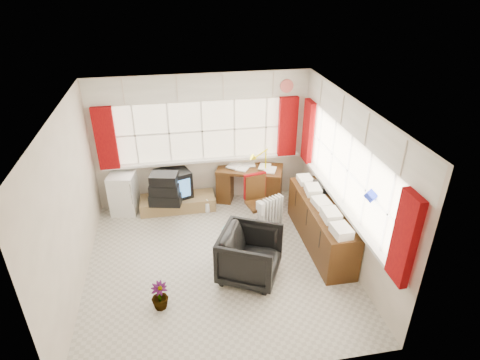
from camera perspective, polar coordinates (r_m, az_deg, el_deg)
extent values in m
plane|color=beige|center=(6.45, -3.11, -11.65)|extent=(4.00, 4.00, 0.00)
plane|color=beige|center=(7.52, -5.35, 5.58)|extent=(4.00, 0.00, 4.00)
plane|color=beige|center=(4.14, 0.16, -15.92)|extent=(4.00, 0.00, 4.00)
plane|color=beige|center=(5.89, -23.15, -3.61)|extent=(0.00, 4.00, 4.00)
plane|color=beige|center=(6.24, 15.09, -0.32)|extent=(0.00, 4.00, 4.00)
plane|color=white|center=(5.21, -3.83, 9.92)|extent=(4.00, 4.00, 0.00)
plane|color=#FFEEC9|center=(7.42, -5.40, 6.95)|extent=(3.60, 0.00, 3.60)
cube|color=white|center=(7.62, -5.18, 2.77)|extent=(3.70, 0.12, 0.05)
cube|color=white|center=(7.43, -14.70, 6.13)|extent=(0.03, 0.02, 1.10)
cube|color=white|center=(7.40, -10.05, 6.54)|extent=(0.03, 0.02, 1.10)
cube|color=white|center=(7.42, -5.39, 6.92)|extent=(0.03, 0.02, 1.10)
cube|color=white|center=(7.48, -0.78, 7.24)|extent=(0.03, 0.02, 1.10)
cube|color=white|center=(7.60, 3.72, 7.52)|extent=(0.03, 0.02, 1.10)
plane|color=#FFEEC9|center=(6.15, 15.15, 1.30)|extent=(0.00, 3.60, 3.60)
cube|color=white|center=(6.41, 14.18, -3.35)|extent=(0.12, 3.70, 0.05)
cube|color=white|center=(5.23, 20.30, -4.62)|extent=(0.02, 0.03, 1.10)
cube|color=white|center=(5.67, 17.47, -1.43)|extent=(0.02, 0.03, 1.10)
cube|color=white|center=(6.14, 15.07, 1.30)|extent=(0.02, 0.03, 1.10)
cube|color=white|center=(6.63, 13.01, 3.62)|extent=(0.02, 0.03, 1.10)
cube|color=white|center=(7.14, 11.23, 5.62)|extent=(0.02, 0.03, 1.10)
cube|color=#920A07|center=(7.42, -18.58, 5.58)|extent=(0.35, 0.10, 1.15)
cube|color=#920A07|center=(7.63, 6.79, 7.52)|extent=(0.35, 0.10, 1.15)
cube|color=#920A07|center=(7.46, 9.67, 6.81)|extent=(0.10, 0.35, 1.15)
cube|color=#920A07|center=(4.85, 22.37, -7.78)|extent=(0.10, 0.35, 1.15)
cube|color=white|center=(7.15, -5.68, 12.86)|extent=(3.95, 0.08, 0.48)
cube|color=white|center=(5.83, 15.96, 8.31)|extent=(0.08, 3.95, 0.48)
cube|color=#563414|center=(7.68, 1.40, 1.57)|extent=(1.37, 0.99, 0.06)
cube|color=#563414|center=(7.92, -2.02, -0.46)|extent=(0.46, 0.61, 0.65)
cube|color=#563414|center=(7.81, 4.82, -1.03)|extent=(0.46, 0.61, 0.65)
cube|color=white|center=(7.67, 1.41, 1.83)|extent=(0.29, 0.34, 0.02)
cube|color=white|center=(7.67, 1.41, 1.86)|extent=(0.29, 0.34, 0.02)
cube|color=white|center=(7.66, 1.41, 1.88)|extent=(0.29, 0.34, 0.02)
cube|color=white|center=(7.66, 1.41, 1.91)|extent=(0.29, 0.34, 0.02)
cube|color=white|center=(7.66, 1.41, 1.94)|extent=(0.29, 0.34, 0.02)
cube|color=white|center=(7.66, 1.41, 1.96)|extent=(0.29, 0.34, 0.02)
cylinder|color=#FFFD0A|center=(7.59, 3.63, 1.50)|extent=(0.11, 0.11, 0.02)
cylinder|color=#FFFD0A|center=(7.50, 3.67, 2.89)|extent=(0.03, 0.03, 0.41)
cone|color=#FFFD0A|center=(7.43, 3.71, 4.01)|extent=(0.17, 0.14, 0.17)
cube|color=black|center=(7.21, 2.67, -6.59)|extent=(0.49, 0.49, 0.04)
cylinder|color=silver|center=(7.09, 2.71, -5.13)|extent=(0.05, 0.05, 0.47)
cube|color=#563414|center=(6.96, 2.75, -3.50)|extent=(0.47, 0.46, 0.05)
cube|color=#563414|center=(6.99, 2.11, -0.92)|extent=(0.37, 0.12, 0.46)
cube|color=#920A07|center=(6.98, 2.11, -0.79)|extent=(0.40, 0.14, 0.47)
imported|color=black|center=(5.97, 1.45, -10.62)|extent=(1.13, 1.12, 0.78)
cube|color=white|center=(7.13, 4.34, -6.84)|extent=(0.47, 0.34, 0.09)
cube|color=white|center=(6.84, 3.14, -5.15)|extent=(0.08, 0.13, 0.57)
cube|color=white|center=(6.87, 3.58, -4.97)|extent=(0.08, 0.13, 0.57)
cube|color=white|center=(6.91, 4.01, -4.80)|extent=(0.08, 0.13, 0.57)
cube|color=white|center=(6.95, 4.44, -4.62)|extent=(0.08, 0.13, 0.57)
cube|color=white|center=(6.98, 4.86, -4.45)|extent=(0.08, 0.13, 0.57)
cube|color=white|center=(7.02, 5.27, -4.28)|extent=(0.08, 0.13, 0.57)
cube|color=white|center=(7.05, 5.69, -4.11)|extent=(0.08, 0.13, 0.57)
cube|color=#563414|center=(6.75, 11.39, -6.25)|extent=(0.50, 2.00, 0.75)
cube|color=white|center=(5.90, 14.20, -7.17)|extent=(0.24, 0.32, 0.10)
cube|color=white|center=(6.20, 12.78, -5.08)|extent=(0.24, 0.32, 0.10)
cube|color=white|center=(6.51, 11.49, -3.19)|extent=(0.24, 0.32, 0.10)
cube|color=white|center=(6.83, 10.33, -1.48)|extent=(0.24, 0.32, 0.10)
cube|color=white|center=(7.15, 9.27, 0.09)|extent=(0.24, 0.32, 0.10)
cube|color=black|center=(6.96, 11.42, -0.95)|extent=(0.32, 0.37, 0.11)
cube|color=#977C4B|center=(7.76, -8.83, -3.22)|extent=(1.40, 0.50, 0.25)
cube|color=black|center=(7.63, -9.45, -0.49)|extent=(0.72, 0.69, 0.52)
cube|color=#4581C3|center=(7.41, -8.66, -1.37)|extent=(0.42, 0.17, 0.36)
cube|color=black|center=(7.50, -10.49, -2.53)|extent=(0.64, 0.48, 0.21)
cube|color=black|center=(7.39, -10.63, -1.16)|extent=(0.59, 0.45, 0.20)
cube|color=black|center=(7.30, -10.76, 0.18)|extent=(0.54, 0.42, 0.19)
cube|color=white|center=(7.76, -16.21, -1.82)|extent=(0.54, 0.54, 0.78)
cube|color=silver|center=(7.45, -15.20, -1.96)|extent=(0.02, 0.02, 0.41)
imported|color=white|center=(7.58, -4.68, -3.67)|extent=(0.13, 0.13, 0.27)
imported|color=#94DDD7|center=(6.97, -2.24, -7.16)|extent=(0.10, 0.10, 0.19)
imported|color=black|center=(5.72, -11.36, -15.86)|extent=(0.27, 0.27, 0.41)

